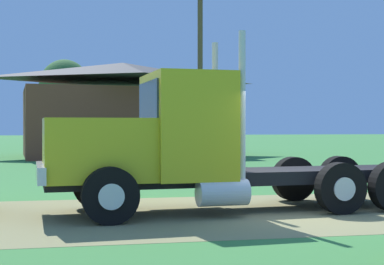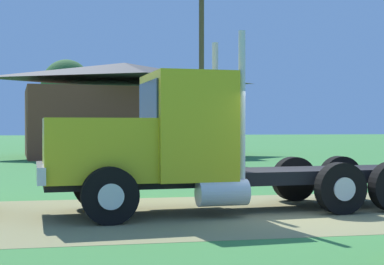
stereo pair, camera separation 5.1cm
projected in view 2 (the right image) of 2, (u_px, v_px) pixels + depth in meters
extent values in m
plane|color=#3B7D3B|center=(292.00, 211.00, 12.29)|extent=(200.00, 200.00, 0.00)
cube|color=#858053|center=(292.00, 211.00, 12.29)|extent=(120.00, 5.59, 0.01)
cube|color=black|center=(239.00, 177.00, 12.46)|extent=(8.23, 2.11, 0.28)
cube|color=gold|center=(98.00, 149.00, 11.65)|extent=(2.26, 2.09, 1.24)
cube|color=silver|center=(41.00, 172.00, 11.36)|extent=(0.33, 2.12, 0.32)
cube|color=gold|center=(186.00, 126.00, 12.14)|extent=(1.75, 2.33, 2.18)
cube|color=#2D3D4C|center=(148.00, 105.00, 11.92)|extent=(0.19, 1.84, 0.96)
cylinder|color=silver|center=(242.00, 106.00, 11.53)|extent=(0.14, 0.14, 2.99)
cylinder|color=silver|center=(215.00, 108.00, 13.22)|extent=(0.14, 0.14, 2.99)
cylinder|color=silver|center=(222.00, 193.00, 11.35)|extent=(1.04, 0.60, 0.52)
cylinder|color=black|center=(110.00, 196.00, 10.63)|extent=(1.08, 0.38, 1.06)
cylinder|color=silver|center=(111.00, 197.00, 10.47)|extent=(0.48, 0.08, 0.48)
cylinder|color=black|center=(97.00, 184.00, 12.75)|extent=(1.08, 0.38, 1.06)
cylinder|color=silver|center=(96.00, 183.00, 12.90)|extent=(0.48, 0.08, 0.48)
cylinder|color=black|center=(340.00, 178.00, 14.34)|extent=(1.08, 0.38, 1.06)
cylinder|color=silver|center=(337.00, 177.00, 14.49)|extent=(0.48, 0.08, 0.48)
cylinder|color=black|center=(341.00, 188.00, 11.89)|extent=(1.08, 0.38, 1.06)
cylinder|color=silver|center=(345.00, 189.00, 11.73)|extent=(0.48, 0.08, 0.48)
cylinder|color=black|center=(294.00, 179.00, 14.01)|extent=(1.08, 0.38, 1.06)
cylinder|color=silver|center=(291.00, 178.00, 14.16)|extent=(0.48, 0.08, 0.48)
cube|color=brown|center=(125.00, 123.00, 34.83)|extent=(12.18, 9.09, 3.95)
pyramid|color=#353535|center=(124.00, 72.00, 34.79)|extent=(12.78, 9.54, 1.10)
cube|color=black|center=(106.00, 139.00, 30.52)|extent=(1.80, 0.25, 2.20)
cylinder|color=brown|center=(202.00, 71.00, 29.24)|extent=(0.26, 0.26, 9.15)
cylinder|color=#513823|center=(67.00, 127.00, 51.18)|extent=(0.44, 0.44, 3.39)
ellipsoid|color=#36632E|center=(67.00, 87.00, 51.14)|extent=(4.48, 4.48, 4.93)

